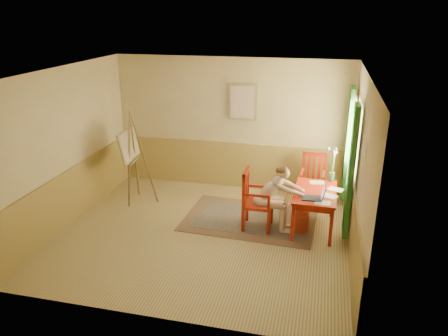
% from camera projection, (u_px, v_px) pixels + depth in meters
% --- Properties ---
extents(room, '(5.04, 4.54, 2.84)m').
position_uv_depth(room, '(202.00, 158.00, 7.08)').
color(room, tan).
rests_on(room, ground).
extents(wainscot, '(5.00, 4.50, 1.00)m').
position_uv_depth(wainscot, '(214.00, 190.00, 8.12)').
color(wainscot, tan).
rests_on(wainscot, room).
extents(window, '(0.12, 2.01, 2.20)m').
position_uv_depth(window, '(351.00, 152.00, 7.58)').
color(window, white).
rests_on(window, room).
extents(wall_portrait, '(0.60, 0.05, 0.76)m').
position_uv_depth(wall_portrait, '(242.00, 102.00, 8.86)').
color(wall_portrait, tan).
rests_on(wall_portrait, room).
extents(rug, '(2.47, 1.71, 0.02)m').
position_uv_depth(rug, '(250.00, 219.00, 8.06)').
color(rug, '#8C7251').
rests_on(rug, room).
extents(table, '(0.75, 1.22, 0.72)m').
position_uv_depth(table, '(315.00, 196.00, 7.53)').
color(table, '#B6240C').
rests_on(table, room).
extents(chair_left, '(0.51, 0.49, 1.09)m').
position_uv_depth(chair_left, '(255.00, 200.00, 7.58)').
color(chair_left, '#B6240C').
rests_on(chair_left, room).
extents(chair_back, '(0.48, 0.50, 1.05)m').
position_uv_depth(chair_back, '(312.00, 181.00, 8.49)').
color(chair_back, '#B6240C').
rests_on(chair_back, room).
extents(figure, '(0.89, 0.39, 1.21)m').
position_uv_depth(figure, '(274.00, 195.00, 7.48)').
color(figure, beige).
rests_on(figure, room).
extents(laptop, '(0.40, 0.26, 0.24)m').
position_uv_depth(laptop, '(315.00, 196.00, 7.19)').
color(laptop, '#1E2338').
rests_on(laptop, table).
extents(papers, '(0.63, 1.08, 0.00)m').
position_uv_depth(papers, '(326.00, 192.00, 7.46)').
color(papers, white).
rests_on(papers, table).
extents(vase, '(0.23, 0.33, 0.63)m').
position_uv_depth(vase, '(332.00, 166.00, 7.86)').
color(vase, '#3F724C').
rests_on(vase, table).
extents(wastebasket, '(0.38, 0.38, 0.33)m').
position_uv_depth(wastebasket, '(300.00, 222.00, 7.61)').
color(wastebasket, '#C5452B').
rests_on(wastebasket, room).
extents(easel, '(0.65, 0.84, 1.88)m').
position_uv_depth(easel, '(131.00, 149.00, 8.49)').
color(easel, olive).
rests_on(easel, room).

